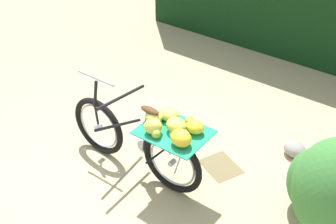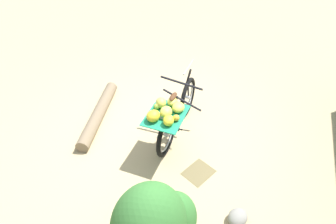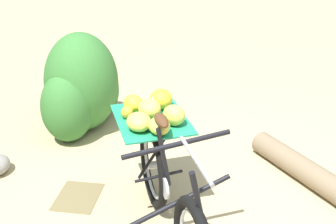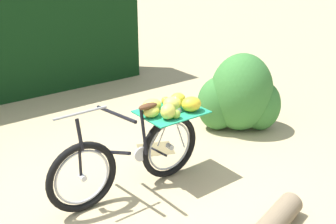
{
  "view_description": "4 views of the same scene",
  "coord_description": "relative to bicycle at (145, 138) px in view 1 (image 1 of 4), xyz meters",
  "views": [
    {
      "loc": [
        3.32,
        -1.5,
        3.44
      ],
      "look_at": [
        0.22,
        0.22,
        0.95
      ],
      "focal_mm": 47.73,
      "sensor_mm": 36.0,
      "label": 1
    },
    {
      "loc": [
        2.57,
        2.55,
        3.5
      ],
      "look_at": [
        0.26,
        0.21,
        0.78
      ],
      "focal_mm": 30.96,
      "sensor_mm": 36.0,
      "label": 2
    },
    {
      "loc": [
        -2.64,
        -0.34,
        2.27
      ],
      "look_at": [
        0.25,
        0.09,
        0.88
      ],
      "focal_mm": 46.27,
      "sensor_mm": 36.0,
      "label": 3
    },
    {
      "loc": [
        -0.6,
        -3.59,
        2.4
      ],
      "look_at": [
        0.28,
        0.17,
        0.8
      ],
      "focal_mm": 42.73,
      "sensor_mm": 36.0,
      "label": 4
    }
  ],
  "objects": [
    {
      "name": "ground_plane",
      "position": [
        0.01,
        -0.08,
        -0.53
      ],
      "size": [
        60.0,
        60.0,
        0.0
      ],
      "primitive_type": "plane",
      "color": "tan"
    },
    {
      "name": "bicycle",
      "position": [
        0.0,
        0.0,
        0.0
      ],
      "size": [
        1.74,
        1.02,
        1.03
      ],
      "rotation": [
        0.0,
        0.0,
        -2.72
      ],
      "color": "black",
      "rests_on": "ground_plane"
    },
    {
      "name": "shrub_cluster",
      "position": [
        1.56,
        1.16,
        -0.05
      ],
      "size": [
        1.15,
        0.79,
        1.09
      ],
      "color": "#387533",
      "rests_on": "ground_plane"
    },
    {
      "name": "path_stone",
      "position": [
        0.54,
        1.68,
        -0.44
      ],
      "size": [
        0.28,
        0.23,
        0.18
      ],
      "primitive_type": "ellipsoid",
      "color": "gray",
      "rests_on": "ground_plane"
    },
    {
      "name": "leaf_litter_patch",
      "position": [
        0.29,
        0.81,
        -0.52
      ],
      "size": [
        0.44,
        0.36,
        0.01
      ],
      "primitive_type": "cube",
      "color": "olive",
      "rests_on": "ground_plane"
    }
  ]
}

